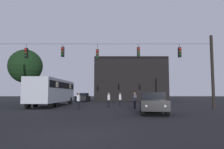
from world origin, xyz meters
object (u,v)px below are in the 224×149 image
at_px(car_far_left, 84,97).
at_px(pedestrian_near_bus, 135,100).
at_px(pedestrian_crossing_left, 109,99).
at_px(pedestrian_trailing, 156,99).
at_px(city_bus, 53,90).
at_px(car_near_right, 153,102).
at_px(pedestrian_crossing_center, 121,99).
at_px(tree_left_silhouette, 26,66).
at_px(pedestrian_crossing_right, 79,100).

xyz_separation_m(car_far_left, pedestrian_near_bus, (7.17, -17.15, 0.06)).
bearing_deg(pedestrian_crossing_left, pedestrian_near_bus, -38.25).
height_order(pedestrian_crossing_left, pedestrian_trailing, pedestrian_trailing).
relative_size(city_bus, car_near_right, 2.47).
bearing_deg(car_far_left, pedestrian_crossing_center, -67.59).
xyz_separation_m(car_far_left, tree_left_silhouette, (-8.36, -4.57, 4.83)).
height_order(city_bus, car_far_left, city_bus).
bearing_deg(pedestrian_crossing_right, tree_left_silhouette, 127.73).
bearing_deg(car_near_right, city_bus, 136.13).
height_order(pedestrian_crossing_left, pedestrian_crossing_center, pedestrian_crossing_left).
bearing_deg(pedestrian_crossing_center, car_near_right, -74.97).
xyz_separation_m(pedestrian_crossing_right, tree_left_silhouette, (-10.35, 13.38, 4.79)).
height_order(car_far_left, tree_left_silhouette, tree_left_silhouette).
xyz_separation_m(car_far_left, pedestrian_crossing_left, (4.69, -15.19, 0.06)).
bearing_deg(pedestrian_crossing_right, pedestrian_crossing_left, 45.71).
xyz_separation_m(pedestrian_trailing, tree_left_silhouette, (-17.86, 10.93, 4.76)).
relative_size(pedestrian_near_bus, pedestrian_trailing, 0.99).
bearing_deg(pedestrian_crossing_left, car_near_right, -64.35).
relative_size(pedestrian_near_bus, tree_left_silhouette, 0.19).
height_order(car_near_right, pedestrian_crossing_right, car_near_right).
relative_size(city_bus, car_far_left, 2.50).
relative_size(car_far_left, pedestrian_crossing_right, 2.94).
distance_m(car_far_left, pedestrian_trailing, 18.18).
distance_m(city_bus, pedestrian_near_bus, 10.10).
height_order(car_near_right, pedestrian_crossing_center, car_near_right).
distance_m(car_far_left, pedestrian_crossing_right, 18.06).
relative_size(pedestrian_crossing_right, pedestrian_near_bus, 0.98).
bearing_deg(pedestrian_trailing, city_bus, 165.76).
relative_size(pedestrian_crossing_center, pedestrian_near_bus, 0.98).
bearing_deg(pedestrian_crossing_left, city_bus, 158.51).
relative_size(pedestrian_crossing_right, pedestrian_trailing, 0.97).
bearing_deg(tree_left_silhouette, car_far_left, 28.68).
bearing_deg(car_near_right, pedestrian_crossing_right, 145.68).
distance_m(pedestrian_crossing_center, tree_left_silhouette, 17.91).
bearing_deg(city_bus, car_far_left, 81.84).
xyz_separation_m(pedestrian_crossing_left, pedestrian_crossing_center, (1.21, 0.89, -0.01)).
distance_m(car_far_left, pedestrian_crossing_center, 15.47).
relative_size(city_bus, pedestrian_trailing, 7.15).
bearing_deg(pedestrian_crossing_right, pedestrian_crossing_center, 43.04).
height_order(pedestrian_near_bus, tree_left_silhouette, tree_left_silhouette).
height_order(city_bus, car_near_right, city_bus).
bearing_deg(city_bus, pedestrian_trailing, -14.24).
relative_size(city_bus, pedestrian_near_bus, 7.20).
bearing_deg(car_far_left, city_bus, -98.16).
bearing_deg(tree_left_silhouette, pedestrian_crossing_center, -34.31).
bearing_deg(tree_left_silhouette, city_bus, -50.90).
bearing_deg(pedestrian_crossing_center, pedestrian_crossing_right, -136.96).
bearing_deg(pedestrian_near_bus, car_near_right, -80.67).
xyz_separation_m(pedestrian_near_bus, tree_left_silhouette, (-15.53, 12.57, 4.77)).
height_order(pedestrian_crossing_center, tree_left_silhouette, tree_left_silhouette).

